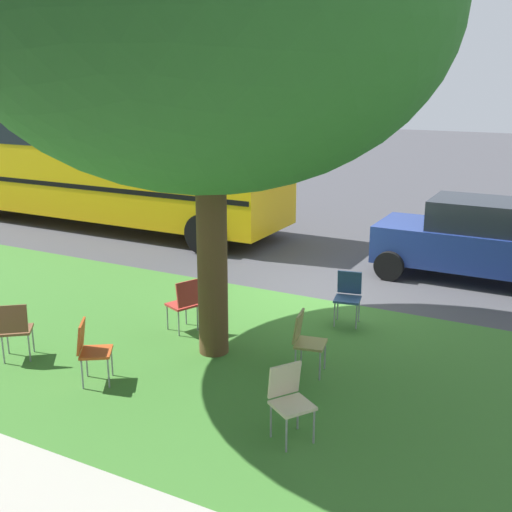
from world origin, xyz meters
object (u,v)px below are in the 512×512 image
object	(u,v)px
chair_1	(15,327)
parked_car	(473,239)
chair_3	(289,396)
chair_5	(90,347)
school_bus	(104,162)
chair_2	(348,293)
chair_4	(306,338)
street_tree	(207,7)
chair_0	(184,301)

from	to	relation	value
chair_1	parked_car	world-z (taller)	parked_car
chair_1	chair_3	xyz separation A→B (m)	(-4.36, 0.03, 0.00)
chair_5	school_bus	bearing A→B (deg)	-50.64
chair_5	chair_2	bearing A→B (deg)	-122.36
chair_1	chair_4	size ratio (longest dim) A/B	1.00
chair_4	school_bus	bearing A→B (deg)	-34.30
chair_1	chair_5	xyz separation A→B (m)	(-1.44, 0.04, 0.00)
street_tree	chair_4	bearing A→B (deg)	-179.83
chair_4	parked_car	world-z (taller)	parked_car
chair_2	parked_car	bearing A→B (deg)	-112.01
chair_1	chair_3	world-z (taller)	same
chair_4	parked_car	distance (m)	5.64
school_bus	chair_0	bearing A→B (deg)	139.16
chair_0	chair_4	world-z (taller)	same
street_tree	chair_2	bearing A→B (deg)	-124.08
street_tree	parked_car	distance (m)	7.34
chair_4	chair_5	world-z (taller)	same
street_tree	parked_car	size ratio (longest dim) A/B	1.97
chair_0	chair_5	xyz separation A→B (m)	(0.11, 2.06, 0.00)
street_tree	chair_3	distance (m)	5.03
chair_2	chair_5	distance (m)	4.32
street_tree	school_bus	xyz separation A→B (m)	(7.02, -5.81, -3.09)
chair_3	school_bus	xyz separation A→B (m)	(9.00, -7.41, 1.24)
chair_3	school_bus	world-z (taller)	school_bus
street_tree	chair_4	distance (m)	4.58
chair_0	chair_5	world-z (taller)	same
chair_1	chair_5	size ratio (longest dim) A/B	1.00
chair_0	chair_5	size ratio (longest dim) A/B	1.00
street_tree	chair_0	xyz separation A→B (m)	(0.82, -0.45, -4.33)
street_tree	chair_1	bearing A→B (deg)	33.51
chair_1	chair_5	bearing A→B (deg)	178.48
street_tree	chair_5	xyz separation A→B (m)	(0.93, 1.61, -4.33)
chair_4	chair_5	xyz separation A→B (m)	(2.42, 1.62, 0.00)
street_tree	chair_4	size ratio (longest dim) A/B	8.26
chair_4	school_bus	size ratio (longest dim) A/B	0.08
chair_0	parked_car	size ratio (longest dim) A/B	0.24
chair_1	school_bus	xyz separation A→B (m)	(4.64, -7.38, 1.24)
chair_1	chair_2	xyz separation A→B (m)	(-3.76, -3.61, 0.00)
street_tree	chair_0	world-z (taller)	street_tree
chair_4	parked_car	size ratio (longest dim) A/B	0.24
chair_3	chair_4	bearing A→B (deg)	-72.95
chair_0	parked_car	world-z (taller)	parked_car
chair_1	chair_5	distance (m)	1.44
chair_0	chair_1	bearing A→B (deg)	52.43
chair_0	chair_5	bearing A→B (deg)	86.87
chair_3	parked_car	bearing A→B (deg)	-96.40
chair_2	chair_1	bearing A→B (deg)	43.87
chair_1	chair_3	bearing A→B (deg)	179.66
chair_3	chair_5	bearing A→B (deg)	0.25
street_tree	chair_5	distance (m)	4.72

